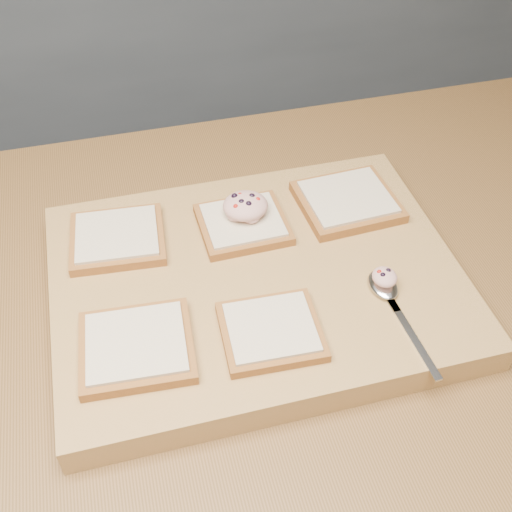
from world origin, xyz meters
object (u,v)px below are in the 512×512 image
(bread_far_center, at_px, (243,224))
(spoon, at_px, (387,292))
(cutting_board, at_px, (256,283))
(tuna_salad_dollop, at_px, (245,206))

(bread_far_center, bearing_deg, spoon, -49.16)
(cutting_board, height_order, bread_far_center, bread_far_center)
(tuna_salad_dollop, bearing_deg, bread_far_center, -121.99)
(tuna_salad_dollop, xyz_separation_m, spoon, (0.13, -0.17, -0.02))
(cutting_board, height_order, tuna_salad_dollop, tuna_salad_dollop)
(tuna_salad_dollop, bearing_deg, spoon, -52.01)
(bread_far_center, distance_m, tuna_salad_dollop, 0.02)
(cutting_board, bearing_deg, spoon, -28.55)
(spoon, bearing_deg, bread_far_center, 130.84)
(cutting_board, relative_size, tuna_salad_dollop, 8.39)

